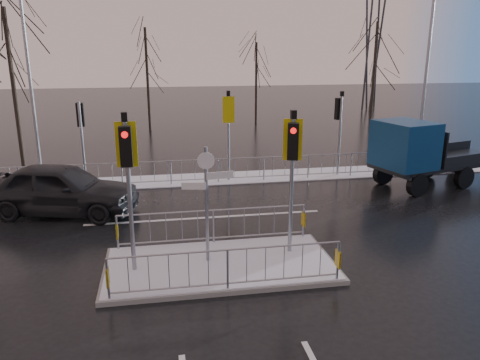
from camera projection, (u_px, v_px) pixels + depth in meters
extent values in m
plane|color=black|center=(220.00, 268.00, 12.33)|extent=(120.00, 120.00, 0.00)
cube|color=white|center=(194.00, 180.00, 20.47)|extent=(30.00, 2.00, 0.04)
cube|color=silver|center=(205.00, 218.00, 15.93)|extent=(8.00, 0.15, 0.01)
cube|color=slate|center=(220.00, 265.00, 12.31)|extent=(6.00, 3.00, 0.12)
cube|color=white|center=(220.00, 263.00, 12.29)|extent=(5.85, 2.85, 0.03)
cube|color=gold|center=(108.00, 277.00, 10.39)|extent=(0.05, 0.28, 0.42)
cube|color=gold|center=(338.00, 259.00, 11.29)|extent=(0.05, 0.28, 0.42)
cube|color=gold|center=(117.00, 231.00, 13.00)|extent=(0.05, 0.28, 0.42)
cube|color=gold|center=(304.00, 219.00, 13.91)|extent=(0.05, 0.28, 0.42)
cylinder|color=gray|center=(130.00, 199.00, 11.41)|extent=(0.11, 0.11, 3.80)
cube|color=black|center=(126.00, 147.00, 10.87)|extent=(0.28, 0.22, 0.95)
cylinder|color=red|center=(125.00, 135.00, 10.69)|extent=(0.16, 0.04, 0.16)
cube|color=#CABA0B|center=(126.00, 145.00, 11.11)|extent=(0.50, 0.03, 1.10)
cube|color=black|center=(124.00, 117.00, 10.86)|extent=(0.14, 0.14, 0.22)
cylinder|color=gray|center=(291.00, 188.00, 12.51)|extent=(0.11, 0.11, 3.70)
cube|color=black|center=(293.00, 142.00, 11.98)|extent=(0.33, 0.28, 0.95)
cylinder|color=red|center=(293.00, 131.00, 11.79)|extent=(0.16, 0.08, 0.16)
cube|color=#CABA0B|center=(293.00, 140.00, 12.22)|extent=(0.49, 0.16, 1.10)
cube|color=black|center=(294.00, 114.00, 11.97)|extent=(0.14, 0.14, 0.22)
cylinder|color=gray|center=(207.00, 206.00, 12.01)|extent=(0.09, 0.09, 3.10)
cube|color=silver|center=(220.00, 175.00, 11.85)|extent=(0.70, 0.14, 0.18)
cube|color=silver|center=(194.00, 186.00, 11.81)|extent=(0.62, 0.15, 0.18)
cylinder|color=silver|center=(206.00, 161.00, 11.66)|extent=(0.44, 0.03, 0.44)
cylinder|color=gray|center=(82.00, 145.00, 18.95)|extent=(0.11, 0.11, 3.50)
cube|color=black|center=(80.00, 115.00, 18.80)|extent=(0.28, 0.22, 0.95)
cylinder|color=red|center=(80.00, 107.00, 18.82)|extent=(0.16, 0.04, 0.16)
cylinder|color=gray|center=(229.00, 139.00, 19.94)|extent=(0.11, 0.11, 3.60)
cube|color=black|center=(228.00, 109.00, 19.77)|extent=(0.28, 0.22, 0.95)
cylinder|color=red|center=(227.00, 102.00, 19.79)|extent=(0.16, 0.04, 0.16)
cube|color=#CABA0B|center=(229.00, 110.00, 19.53)|extent=(0.50, 0.03, 1.10)
cube|color=black|center=(228.00, 93.00, 19.42)|extent=(0.14, 0.14, 0.22)
cylinder|color=gray|center=(340.00, 136.00, 20.79)|extent=(0.11, 0.11, 3.50)
cube|color=black|center=(339.00, 109.00, 20.62)|extent=(0.33, 0.28, 0.95)
cylinder|color=red|center=(338.00, 102.00, 20.63)|extent=(0.16, 0.08, 0.16)
cube|color=black|center=(342.00, 94.00, 20.28)|extent=(0.14, 0.14, 0.22)
imported|color=black|center=(61.00, 189.00, 16.12)|extent=(5.63, 3.45, 1.79)
cylinder|color=black|center=(417.00, 185.00, 18.12)|extent=(0.95, 0.50, 0.91)
cylinder|color=black|center=(383.00, 173.00, 19.79)|extent=(0.95, 0.50, 0.91)
cylinder|color=black|center=(464.00, 178.00, 19.17)|extent=(0.95, 0.50, 0.91)
cylinder|color=black|center=(428.00, 167.00, 20.84)|extent=(0.95, 0.50, 0.91)
cylinder|color=black|center=(457.00, 163.00, 21.59)|extent=(0.95, 0.50, 0.91)
cube|color=black|center=(440.00, 163.00, 19.73)|extent=(6.36, 3.61, 0.15)
cube|color=navy|center=(404.00, 144.00, 18.60)|extent=(2.34, 2.59, 1.83)
cube|color=black|center=(422.00, 134.00, 18.87)|extent=(0.52, 1.77, 1.00)
cube|color=#2D3033|center=(392.00, 170.00, 18.66)|extent=(0.66, 2.05, 0.32)
cube|color=black|center=(457.00, 158.00, 20.11)|extent=(4.45, 3.17, 0.11)
cube|color=black|center=(425.00, 145.00, 19.11)|extent=(0.65, 2.13, 1.37)
cylinder|color=black|center=(14.00, 90.00, 21.83)|extent=(0.20, 0.20, 7.36)
cylinder|color=black|center=(148.00, 80.00, 31.90)|extent=(0.19, 0.19, 6.90)
cylinder|color=black|center=(256.00, 83.00, 35.25)|extent=(0.16, 0.16, 5.98)
cylinder|color=black|center=(374.00, 75.00, 33.56)|extent=(0.20, 0.20, 7.36)
cylinder|color=gray|center=(425.00, 84.00, 21.05)|extent=(0.14, 0.14, 8.00)
cylinder|color=gray|center=(31.00, 85.00, 19.13)|extent=(0.14, 0.14, 8.20)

